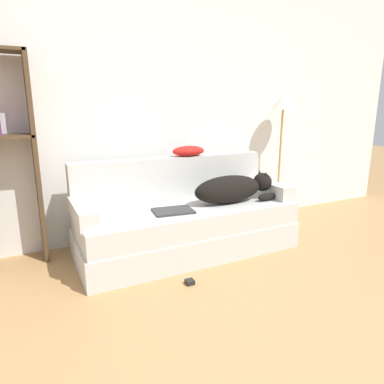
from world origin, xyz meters
TOP-DOWN VIEW (x-y plane):
  - wall_back at (0.00, 2.55)m, footprint 6.88×0.06m
  - couch at (0.12, 1.92)m, footprint 1.99×0.81m
  - couch_backrest at (0.12, 2.25)m, footprint 1.95×0.15m
  - couch_arm_left at (-0.80, 1.91)m, footprint 0.15×0.62m
  - couch_arm_right at (1.03, 1.91)m, footprint 0.15×0.62m
  - dog at (0.56, 1.83)m, footprint 0.83×0.27m
  - laptop at (-0.07, 1.80)m, footprint 0.37×0.28m
  - throw_pillow at (0.29, 2.24)m, footprint 0.33×0.18m
  - bookshelf at (-1.30, 2.37)m, footprint 0.45×0.26m
  - floor_lamp at (1.51, 2.31)m, footprint 0.28×0.28m
  - power_adapter at (-0.15, 1.34)m, footprint 0.06×0.06m

SIDE VIEW (x-z plane):
  - power_adapter at x=-0.15m, z-range 0.00..0.03m
  - couch at x=0.12m, z-range 0.00..0.43m
  - laptop at x=-0.07m, z-range 0.44..0.46m
  - couch_arm_left at x=-0.80m, z-range 0.44..0.58m
  - couch_arm_right at x=1.03m, z-range 0.44..0.58m
  - dog at x=0.56m, z-range 0.44..0.71m
  - couch_backrest at x=0.12m, z-range 0.44..0.84m
  - throw_pillow at x=0.29m, z-range 0.84..0.94m
  - bookshelf at x=-1.30m, z-range 0.11..1.86m
  - floor_lamp at x=1.51m, z-range 0.48..1.94m
  - wall_back at x=0.00m, z-range 0.00..2.70m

